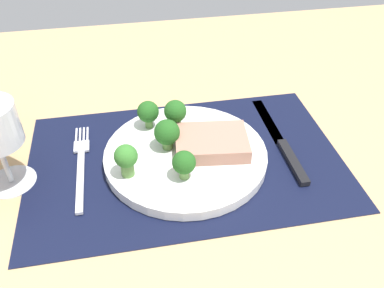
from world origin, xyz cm
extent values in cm
cube|color=tan|center=(0.00, 0.00, -1.50)|extent=(140.00, 110.00, 3.00)
cube|color=black|center=(0.00, 0.00, 0.15)|extent=(47.81, 30.69, 0.30)
cylinder|color=white|center=(0.00, 0.00, 1.10)|extent=(24.76, 24.76, 1.60)
cube|color=tan|center=(4.01, 0.45, 3.02)|extent=(11.73, 9.25, 2.24)
cylinder|color=#5B8942|center=(-4.76, 7.31, 2.63)|extent=(1.24, 1.24, 1.47)
sphere|color=#235B1E|center=(-4.76, 7.31, 4.85)|extent=(3.49, 3.49, 3.49)
cylinder|color=#6B994C|center=(-1.14, -5.51, 2.58)|extent=(1.36, 1.36, 1.35)
sphere|color=#235B1E|center=(-1.14, -5.51, 4.67)|extent=(3.33, 3.33, 3.33)
cylinder|color=#5B8942|center=(-2.53, 1.44, 2.55)|extent=(1.62, 1.62, 1.29)
sphere|color=#235B1E|center=(-2.53, 1.44, 4.85)|extent=(3.90, 3.90, 3.90)
cylinder|color=#5B8942|center=(-8.87, -3.48, 2.90)|extent=(1.87, 1.87, 1.99)
sphere|color=#387A2D|center=(-8.87, -3.48, 5.31)|extent=(3.32, 3.32, 3.32)
cylinder|color=#5B8942|center=(-0.60, 5.71, 2.95)|extent=(1.75, 1.75, 2.10)
sphere|color=#235B1E|center=(-0.60, 5.71, 5.51)|extent=(3.56, 3.56, 3.56)
cube|color=silver|center=(-15.80, -2.00, 0.55)|extent=(1.00, 13.00, 0.50)
cube|color=silver|center=(-15.80, 5.80, 0.55)|extent=(2.40, 2.60, 0.40)
cube|color=silver|center=(-16.70, 8.90, 0.55)|extent=(0.30, 3.60, 0.35)
cube|color=silver|center=(-16.10, 8.90, 0.55)|extent=(0.30, 3.60, 0.35)
cube|color=silver|center=(-15.50, 8.90, 0.55)|extent=(0.30, 3.60, 0.35)
cube|color=silver|center=(-14.90, 8.90, 0.55)|extent=(0.30, 3.60, 0.35)
cube|color=black|center=(15.86, -3.90, 0.70)|extent=(1.40, 10.00, 0.80)
cube|color=silver|center=(15.86, 7.60, 0.45)|extent=(1.80, 13.00, 0.30)
cylinder|color=silver|center=(-25.68, -0.19, 0.20)|extent=(6.98, 6.98, 0.40)
cylinder|color=silver|center=(-25.68, -0.19, 3.92)|extent=(0.80, 0.80, 7.05)
camera|label=1|loc=(-7.75, -47.05, 42.01)|focal=38.46mm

